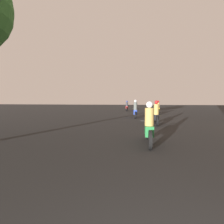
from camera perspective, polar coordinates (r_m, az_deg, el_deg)
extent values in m
cylinder|color=black|center=(7.36, 11.64, -6.31)|extent=(0.10, 0.63, 0.63)
cylinder|color=black|center=(5.91, 12.38, -8.84)|extent=(0.10, 0.63, 0.63)
cube|color=#1E6B33|center=(6.60, 11.99, -5.85)|extent=(0.30, 0.82, 0.37)
cylinder|color=black|center=(7.04, 11.80, -2.90)|extent=(0.60, 0.04, 0.04)
cylinder|color=#B28E47|center=(6.45, 12.09, -1.55)|extent=(0.32, 0.32, 0.64)
sphere|color=silver|center=(6.43, 12.15, 2.35)|extent=(0.24, 0.24, 0.24)
cylinder|color=black|center=(12.57, 13.87, -2.05)|extent=(0.10, 0.67, 0.67)
cylinder|color=black|center=(11.19, 14.51, -2.78)|extent=(0.10, 0.67, 0.67)
cube|color=black|center=(11.86, 14.18, -1.60)|extent=(0.30, 0.73, 0.33)
cylinder|color=black|center=(12.29, 14.00, -0.17)|extent=(0.60, 0.04, 0.04)
cylinder|color=#B28E47|center=(11.75, 14.26, 0.83)|extent=(0.32, 0.32, 0.69)
sphere|color=#A51919|center=(11.74, 14.30, 3.09)|extent=(0.24, 0.24, 0.24)
cylinder|color=black|center=(16.87, 7.68, -0.57)|extent=(0.10, 0.61, 0.61)
cylinder|color=black|center=(15.48, 7.59, -0.97)|extent=(0.10, 0.61, 0.61)
cube|color=#1E389E|center=(16.16, 7.65, -0.03)|extent=(0.30, 0.94, 0.42)
cylinder|color=black|center=(16.59, 7.69, 1.14)|extent=(0.60, 0.04, 0.04)
cylinder|color=#4C514C|center=(16.04, 7.66, 1.90)|extent=(0.32, 0.32, 0.68)
sphere|color=silver|center=(16.03, 7.67, 3.55)|extent=(0.24, 0.24, 0.24)
cylinder|color=black|center=(21.43, 14.55, 0.32)|extent=(0.10, 0.64, 0.64)
cylinder|color=black|center=(20.01, 14.97, 0.07)|extent=(0.10, 0.64, 0.64)
cube|color=gold|center=(20.71, 14.76, 0.71)|extent=(0.30, 0.91, 0.37)
cylinder|color=black|center=(21.16, 14.64, 1.54)|extent=(0.60, 0.04, 0.04)
cylinder|color=#B28E47|center=(20.60, 14.82, 2.10)|extent=(0.32, 0.32, 0.65)
sphere|color=#A51919|center=(20.59, 14.84, 3.33)|extent=(0.24, 0.24, 0.24)
cylinder|color=black|center=(26.60, 4.99, 1.12)|extent=(0.10, 0.65, 0.65)
cylinder|color=black|center=(25.33, 4.80, 0.98)|extent=(0.10, 0.65, 0.65)
cube|color=red|center=(25.95, 4.90, 1.45)|extent=(0.30, 0.71, 0.36)
cylinder|color=black|center=(26.36, 4.97, 2.10)|extent=(0.60, 0.04, 0.04)
cylinder|color=#2D2D33|center=(25.87, 4.90, 2.51)|extent=(0.32, 0.32, 0.60)
sphere|color=navy|center=(25.86, 4.90, 3.43)|extent=(0.24, 0.24, 0.24)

